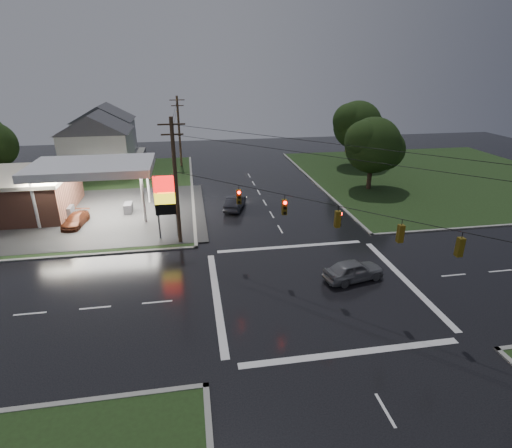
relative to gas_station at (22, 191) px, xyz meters
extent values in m
plane|color=black|center=(25.68, -19.70, -2.55)|extent=(120.00, 120.00, 0.00)
cube|color=black|center=(-0.32, 6.30, -2.51)|extent=(36.00, 36.00, 0.08)
cube|color=black|center=(51.68, 6.30, -2.51)|extent=(36.00, 36.00, 0.08)
cube|color=#2D2D2D|center=(5.68, -1.70, -2.46)|extent=(26.00, 18.00, 0.02)
cube|color=brown|center=(-1.32, 0.30, -0.55)|extent=(12.00, 10.00, 4.00)
cube|color=beige|center=(-1.32, 0.30, 1.55)|extent=(12.40, 10.40, 0.40)
cylinder|color=silver|center=(2.68, -4.70, -0.05)|extent=(0.30, 0.30, 5.00)
cylinder|color=silver|center=(12.68, -4.70, -0.05)|extent=(0.30, 0.30, 5.00)
cylinder|color=silver|center=(2.68, 1.30, -0.05)|extent=(0.30, 0.30, 5.00)
cylinder|color=silver|center=(12.68, 1.30, -0.05)|extent=(0.30, 0.30, 5.00)
cube|color=silver|center=(7.68, -1.70, 2.65)|extent=(12.00, 8.00, 0.80)
cube|color=white|center=(7.68, -1.70, 2.23)|extent=(11.40, 7.40, 0.04)
cube|color=#59595E|center=(4.68, -1.70, -2.00)|extent=(0.80, 1.60, 1.10)
cube|color=#59595E|center=(10.68, -1.70, -2.00)|extent=(0.80, 1.60, 1.10)
cylinder|color=#59595E|center=(14.38, -9.20, 0.45)|extent=(0.16, 0.16, 6.00)
cylinder|color=#59595E|center=(15.98, -9.20, 0.45)|extent=(0.16, 0.16, 6.00)
cube|color=red|center=(15.18, -9.20, 2.65)|extent=(2.00, 0.35, 1.40)
cube|color=yellow|center=(15.18, -9.20, 1.35)|extent=(2.00, 0.35, 1.00)
cube|color=black|center=(15.18, -9.20, 0.35)|extent=(2.00, 0.35, 1.00)
cylinder|color=#382619|center=(16.18, -10.20, 2.95)|extent=(0.32, 0.32, 11.00)
cube|color=#382619|center=(16.18, -10.20, 7.85)|extent=(2.20, 0.12, 0.12)
cube|color=#382619|center=(16.18, -10.20, 7.05)|extent=(1.80, 0.12, 0.12)
cylinder|color=#382619|center=(16.18, 18.30, 2.70)|extent=(0.32, 0.32, 10.50)
cube|color=#382619|center=(16.18, 18.30, 7.35)|extent=(2.20, 0.12, 0.12)
cube|color=#382619|center=(16.18, 18.30, 6.55)|extent=(1.80, 0.12, 0.12)
cube|color=#59470C|center=(20.93, -14.95, 3.05)|extent=(0.34, 0.34, 1.10)
cylinder|color=#FF0C07|center=(20.93, -15.15, 3.43)|extent=(0.22, 0.08, 0.22)
cube|color=#59470C|center=(23.78, -17.80, 3.05)|extent=(0.34, 0.34, 1.10)
cylinder|color=#FF0C07|center=(23.78, -18.00, 3.43)|extent=(0.22, 0.08, 0.22)
cube|color=#59470C|center=(26.63, -20.65, 3.05)|extent=(0.34, 0.34, 1.10)
cylinder|color=#FF0C07|center=(26.83, -20.65, 3.43)|extent=(0.08, 0.22, 0.22)
cube|color=#59470C|center=(29.48, -23.50, 3.05)|extent=(0.34, 0.34, 1.10)
cylinder|color=#FF0C07|center=(29.48, -23.30, 3.43)|extent=(0.22, 0.08, 0.22)
cube|color=#59470C|center=(31.76, -25.78, 3.05)|extent=(0.34, 0.34, 1.10)
cylinder|color=#FF0C07|center=(31.76, -25.58, 3.43)|extent=(0.22, 0.08, 0.22)
cube|color=silver|center=(4.68, 16.30, 0.45)|extent=(9.00, 8.00, 6.00)
cube|color=gray|center=(9.98, 16.30, -2.15)|extent=(1.60, 4.80, 0.80)
cube|color=silver|center=(3.68, 28.30, 0.45)|extent=(9.00, 8.00, 6.00)
cube|color=gray|center=(8.98, 28.30, -2.15)|extent=(1.60, 4.80, 0.80)
cylinder|color=black|center=(39.68, 2.30, -0.03)|extent=(0.56, 0.56, 5.04)
sphere|color=black|center=(39.68, 2.30, 3.03)|extent=(6.80, 6.80, 6.80)
sphere|color=black|center=(41.38, 2.60, 2.40)|extent=(5.10, 5.10, 5.10)
sphere|color=black|center=(38.32, 1.90, 3.75)|extent=(4.76, 4.76, 4.76)
cylinder|color=black|center=(42.68, 14.30, 0.25)|extent=(0.56, 0.56, 5.60)
sphere|color=black|center=(42.68, 14.30, 3.65)|extent=(7.20, 7.20, 7.20)
sphere|color=black|center=(44.48, 14.60, 2.95)|extent=(5.40, 5.40, 5.40)
sphere|color=black|center=(41.24, 13.90, 4.45)|extent=(5.04, 5.04, 5.04)
imported|color=#202229|center=(22.05, -2.24, -1.80)|extent=(3.01, 4.80, 1.49)
imported|color=slate|center=(28.86, -19.02, -1.76)|extent=(4.88, 2.79, 1.57)
imported|color=#5D2815|center=(5.99, -4.49, -1.95)|extent=(2.27, 4.34, 1.20)
camera|label=1|loc=(17.42, -43.41, 12.46)|focal=28.00mm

